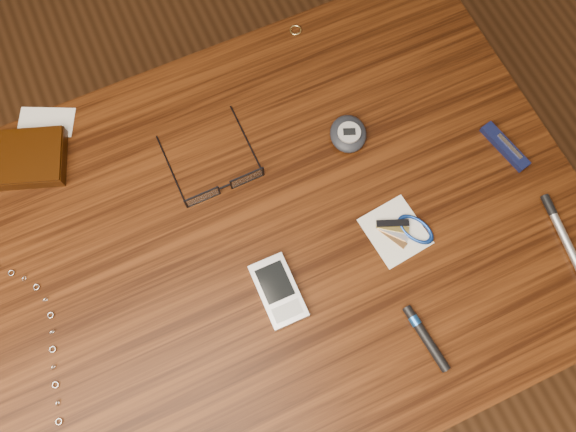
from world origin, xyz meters
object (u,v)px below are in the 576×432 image
(pedometer, at_px, (348,134))
(notepad_keys, at_px, (405,230))
(wallet_and_card, at_px, (27,157))
(desk, at_px, (261,258))
(silver_pen, at_px, (562,233))
(pocket_knife, at_px, (505,147))
(pda_phone, at_px, (278,291))
(eyeglasses, at_px, (223,183))

(pedometer, height_order, notepad_keys, pedometer)
(wallet_and_card, bearing_deg, desk, -44.59)
(pedometer, xyz_separation_m, silver_pen, (0.22, -0.28, -0.01))
(notepad_keys, bearing_deg, pocket_knife, 15.10)
(pda_phone, height_order, notepad_keys, pda_phone)
(pocket_knife, bearing_deg, pedometer, 151.03)
(wallet_and_card, distance_m, pedometer, 0.51)
(pocket_knife, height_order, silver_pen, same)
(wallet_and_card, relative_size, pocket_knife, 1.74)
(eyeglasses, height_order, silver_pen, eyeglasses)
(desk, distance_m, eyeglasses, 0.16)
(eyeglasses, relative_size, pda_phone, 1.33)
(desk, distance_m, silver_pen, 0.47)
(wallet_and_card, relative_size, silver_pen, 1.09)
(desk, xyz_separation_m, silver_pen, (0.42, -0.18, 0.11))
(pda_phone, bearing_deg, silver_pen, -12.87)
(pedometer, bearing_deg, wallet_and_card, 160.20)
(pedometer, bearing_deg, desk, -153.45)
(pedometer, bearing_deg, pda_phone, -138.08)
(silver_pen, bearing_deg, pda_phone, 167.13)
(desk, height_order, pedometer, pedometer)
(wallet_and_card, distance_m, notepad_keys, 0.60)
(notepad_keys, height_order, silver_pen, silver_pen)
(notepad_keys, xyz_separation_m, pocket_knife, (0.21, 0.06, 0.00))
(desk, distance_m, pedometer, 0.25)
(wallet_and_card, xyz_separation_m, pocket_knife, (0.69, -0.29, -0.01))
(desk, height_order, eyeglasses, eyeglasses)
(pedometer, relative_size, notepad_keys, 0.79)
(pda_phone, bearing_deg, pocket_knife, 8.40)
(pedometer, distance_m, silver_pen, 0.36)
(desk, height_order, silver_pen, silver_pen)
(pedometer, xyz_separation_m, pocket_knife, (0.22, -0.12, -0.01))
(desk, relative_size, notepad_keys, 9.37)
(pedometer, relative_size, pocket_knife, 0.88)
(pda_phone, relative_size, silver_pen, 0.67)
(wallet_and_card, height_order, pocket_knife, wallet_and_card)
(wallet_and_card, bearing_deg, pocket_knife, -22.83)
(wallet_and_card, relative_size, pedometer, 1.97)
(desk, bearing_deg, pocket_knife, -2.86)
(eyeglasses, xyz_separation_m, notepad_keys, (0.22, -0.18, -0.01))
(pda_phone, bearing_deg, wallet_and_card, 127.40)
(pedometer, bearing_deg, silver_pen, -51.75)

